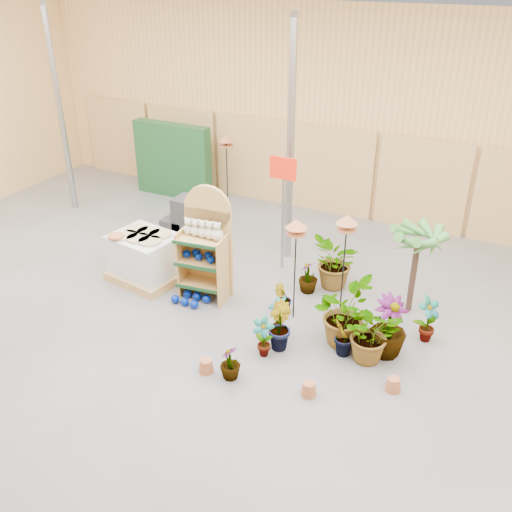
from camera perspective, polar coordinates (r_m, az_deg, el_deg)
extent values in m
cube|color=#575757|center=(8.79, -6.22, -9.78)|extent=(15.00, 12.00, 0.10)
cube|color=white|center=(7.02, -8.27, 21.52)|extent=(15.00, 12.00, 0.10)
cube|color=tan|center=(12.82, 8.15, 13.85)|extent=(15.00, 0.10, 4.50)
cylinder|color=gray|center=(13.57, -18.99, 13.44)|extent=(0.14, 0.14, 4.50)
cylinder|color=gray|center=(10.52, 3.47, 10.99)|extent=(0.14, 0.14, 4.50)
cube|color=#B1874E|center=(15.93, -13.56, 11.46)|extent=(1.90, 0.06, 2.00)
cube|color=#B1874E|center=(14.76, -7.41, 10.72)|extent=(1.90, 0.06, 2.00)
cube|color=#B1874E|center=(13.79, -0.34, 9.72)|extent=(1.90, 0.06, 2.00)
cube|color=#B1874E|center=(13.06, 7.60, 8.41)|extent=(1.90, 0.06, 2.00)
cube|color=#B1874E|center=(12.60, 16.23, 6.80)|extent=(1.90, 0.06, 2.00)
cube|color=#AD8244|center=(9.84, -4.67, 0.50)|extent=(0.84, 0.18, 1.58)
cylinder|color=#AD8244|center=(9.50, -4.85, 4.72)|extent=(0.84, 0.18, 0.83)
cube|color=#AD8244|center=(9.91, -5.27, -2.69)|extent=(0.85, 0.56, 0.04)
cube|color=#0F3819|center=(9.74, -5.97, -3.31)|extent=(0.79, 0.13, 0.06)
cube|color=#AD8244|center=(9.70, -5.37, -0.57)|extent=(0.85, 0.56, 0.04)
cube|color=#0F3819|center=(9.53, -6.10, -1.16)|extent=(0.79, 0.13, 0.06)
cube|color=#AD8244|center=(9.51, -5.48, 1.64)|extent=(0.85, 0.56, 0.04)
cube|color=#0F3819|center=(9.34, -6.22, 1.08)|extent=(0.79, 0.13, 0.06)
cube|color=#AD8244|center=(9.94, -7.31, -0.55)|extent=(0.09, 0.46, 1.20)
cube|color=#AD8244|center=(9.56, -3.31, -1.57)|extent=(0.09, 0.46, 1.20)
sphere|color=beige|center=(9.65, -6.75, 2.64)|extent=(0.17, 0.17, 0.17)
sphere|color=beige|center=(9.59, -6.79, 3.40)|extent=(0.13, 0.13, 0.13)
sphere|color=beige|center=(9.57, -6.05, 2.51)|extent=(0.18, 0.18, 0.18)
sphere|color=beige|center=(9.51, -6.09, 3.30)|extent=(0.13, 0.13, 0.13)
sphere|color=beige|center=(9.50, -5.34, 2.38)|extent=(0.19, 0.19, 0.19)
sphere|color=beige|center=(9.44, -5.38, 3.19)|extent=(0.13, 0.13, 0.13)
sphere|color=beige|center=(9.44, -4.62, 2.25)|extent=(0.19, 0.19, 0.19)
sphere|color=beige|center=(9.37, -4.65, 3.09)|extent=(0.13, 0.13, 0.13)
sphere|color=beige|center=(9.37, -3.89, 2.11)|extent=(0.20, 0.20, 0.20)
sphere|color=beige|center=(9.30, -3.92, 2.99)|extent=(0.13, 0.13, 0.13)
sphere|color=#011B86|center=(9.79, -6.93, 0.22)|extent=(0.14, 0.14, 0.14)
sphere|color=#011B86|center=(9.81, -6.00, 0.34)|extent=(0.14, 0.14, 0.14)
sphere|color=#011B86|center=(9.67, -5.75, -0.08)|extent=(0.14, 0.14, 0.14)
sphere|color=#011B86|center=(9.70, -4.81, 0.05)|extent=(0.14, 0.14, 0.14)
sphere|color=#011B86|center=(9.56, -4.54, -0.37)|extent=(0.14, 0.14, 0.14)
sphere|color=#011B86|center=(9.59, -3.60, -0.24)|extent=(0.14, 0.14, 0.14)
sphere|color=#011B86|center=(9.89, -8.08, -4.29)|extent=(0.15, 0.15, 0.15)
sphere|color=#011B86|center=(10.01, -6.87, -3.78)|extent=(0.15, 0.15, 0.15)
sphere|color=#011B86|center=(9.80, -7.15, -4.56)|extent=(0.15, 0.15, 0.15)
sphere|color=#011B86|center=(9.92, -5.93, -4.04)|extent=(0.15, 0.15, 0.15)
sphere|color=#011B86|center=(9.71, -6.20, -4.84)|extent=(0.15, 0.15, 0.15)
sphere|color=#011B86|center=(9.83, -4.98, -4.31)|extent=(0.15, 0.15, 0.15)
cube|color=#B1874E|center=(10.71, -10.81, -1.84)|extent=(1.38, 1.21, 0.15)
cube|color=silver|center=(10.50, -11.02, 0.23)|extent=(1.26, 1.09, 0.72)
cylinder|color=tan|center=(10.38, -12.85, 2.03)|extent=(0.41, 0.41, 0.04)
cylinder|color=tan|center=(10.23, -11.72, 1.76)|extent=(0.41, 0.41, 0.04)
cylinder|color=tan|center=(10.08, -10.56, 1.48)|extent=(0.41, 0.41, 0.04)
cylinder|color=tan|center=(10.59, -11.83, 2.68)|extent=(0.41, 0.41, 0.04)
cylinder|color=tan|center=(10.44, -10.71, 2.43)|extent=(0.41, 0.41, 0.04)
cylinder|color=tan|center=(10.30, -9.56, 2.16)|extent=(0.41, 0.41, 0.04)
cube|color=black|center=(11.82, -6.73, 2.39)|extent=(0.50, 0.50, 0.50)
cube|color=black|center=(11.61, -6.86, 4.62)|extent=(0.50, 0.50, 0.50)
cube|color=black|center=(11.97, -7.94, 2.66)|extent=(0.50, 0.50, 0.50)
cube|color=#17431F|center=(14.12, -8.31, 9.44)|extent=(2.00, 0.30, 1.80)
cylinder|color=gray|center=(10.45, 2.70, 4.16)|extent=(0.05, 0.05, 2.20)
cube|color=red|center=(10.08, 2.72, 8.76)|extent=(0.50, 0.03, 0.40)
cylinder|color=black|center=(9.10, 3.88, -2.09)|extent=(0.02, 0.02, 1.52)
cylinder|color=#A45A35|center=(8.74, 4.04, 2.24)|extent=(0.30, 0.30, 0.02)
cone|color=#A45A35|center=(8.67, 4.08, 3.25)|extent=(0.34, 0.34, 0.14)
cylinder|color=black|center=(9.19, 8.68, -1.82)|extent=(0.02, 0.02, 1.58)
cylinder|color=#A45A35|center=(8.83, 9.04, 2.65)|extent=(0.30, 0.30, 0.02)
cone|color=#A45A35|center=(8.76, 9.12, 3.65)|extent=(0.34, 0.34, 0.14)
cylinder|color=black|center=(13.04, -2.90, 7.63)|extent=(0.02, 0.02, 1.58)
cylinder|color=#A45A35|center=(12.79, -2.99, 10.96)|extent=(0.30, 0.30, 0.02)
cone|color=#A45A35|center=(12.74, -3.01, 11.69)|extent=(0.34, 0.34, 0.14)
cylinder|color=#3D291F|center=(9.66, 15.41, -2.04)|extent=(0.10, 0.10, 1.28)
imported|color=#3E8035|center=(8.83, 2.14, -6.16)|extent=(0.43, 0.45, 0.72)
imported|color=#3E8035|center=(8.60, 2.28, -7.01)|extent=(0.53, 0.54, 0.76)
imported|color=#3E8035|center=(8.74, 8.64, -5.60)|extent=(0.99, 1.09, 1.05)
imported|color=#3E8035|center=(8.62, 13.11, -6.91)|extent=(0.75, 0.75, 0.97)
imported|color=#3E8035|center=(9.10, 16.78, -6.12)|extent=(0.46, 0.49, 0.77)
imported|color=#3E8035|center=(9.47, 2.71, -4.27)|extent=(0.37, 0.36, 0.53)
imported|color=#3E8035|center=(10.12, 7.94, -0.69)|extent=(1.00, 1.08, 1.00)
imported|color=#3E8035|center=(8.10, -2.59, -10.58)|extent=(0.30, 0.30, 0.53)
imported|color=#3E8035|center=(8.46, 0.71, -8.10)|extent=(0.36, 0.26, 0.65)
imported|color=#3E8035|center=(8.55, 8.74, -8.06)|extent=(0.32, 0.38, 0.65)
imported|color=#3E8035|center=(8.48, 11.44, -7.58)|extent=(1.06, 1.02, 0.91)
imported|color=#3E8035|center=(10.05, 5.25, -2.04)|extent=(0.39, 0.39, 0.61)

